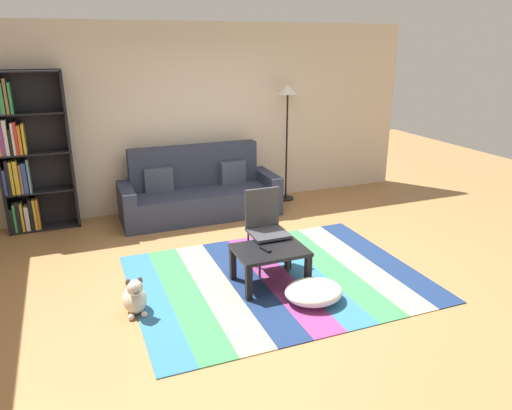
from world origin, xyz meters
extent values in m
plane|color=#9E7042|center=(0.00, 0.00, 0.00)|extent=(14.00, 14.00, 0.00)
cube|color=beige|center=(0.00, 2.55, 1.35)|extent=(6.80, 0.10, 2.70)
cube|color=teal|center=(-1.35, -0.24, 0.01)|extent=(0.34, 2.32, 0.01)
cube|color=#387F4C|center=(-1.01, -0.24, 0.01)|extent=(0.34, 2.32, 0.01)
cube|color=tan|center=(-0.67, -0.24, 0.01)|extent=(0.34, 2.32, 0.01)
cube|color=navy|center=(-0.34, -0.24, 0.01)|extent=(0.34, 2.32, 0.01)
cube|color=#843370|center=(0.00, -0.24, 0.01)|extent=(0.34, 2.32, 0.01)
cube|color=teal|center=(0.34, -0.24, 0.01)|extent=(0.34, 2.32, 0.01)
cube|color=#387F4C|center=(0.67, -0.24, 0.01)|extent=(0.34, 2.32, 0.01)
cube|color=tan|center=(1.01, -0.24, 0.01)|extent=(0.34, 2.32, 0.01)
cube|color=navy|center=(1.35, -0.24, 0.01)|extent=(0.34, 2.32, 0.01)
cube|color=#2D3347|center=(-0.23, 1.95, 0.20)|extent=(1.90, 0.80, 0.40)
cube|color=#2D3347|center=(-0.23, 2.25, 0.70)|extent=(1.90, 0.20, 0.60)
cube|color=#2D3347|center=(-1.27, 1.95, 0.28)|extent=(0.18, 0.80, 0.56)
cube|color=#2D3347|center=(0.81, 1.95, 0.28)|extent=(0.18, 0.80, 0.56)
cube|color=#42475B|center=(-0.78, 2.13, 0.56)|extent=(0.42, 0.19, 0.36)
cube|color=#42475B|center=(0.32, 2.13, 0.56)|extent=(0.42, 0.19, 0.36)
cube|color=black|center=(-1.90, 2.30, 1.05)|extent=(0.04, 0.28, 2.10)
cube|color=black|center=(-2.33, 2.43, 1.05)|extent=(0.90, 0.01, 2.10)
cube|color=black|center=(-2.33, 2.30, 0.02)|extent=(0.86, 0.28, 0.02)
cube|color=black|center=(-2.33, 2.30, 0.53)|extent=(0.86, 0.28, 0.02)
cube|color=black|center=(-2.33, 2.30, 1.05)|extent=(0.86, 0.28, 0.02)
cube|color=black|center=(-2.33, 2.30, 1.56)|extent=(0.86, 0.28, 0.02)
cube|color=black|center=(-2.33, 2.30, 2.08)|extent=(0.86, 0.28, 0.02)
cube|color=black|center=(-2.73, 2.26, 0.19)|extent=(0.04, 0.18, 0.33)
cube|color=green|center=(-2.69, 2.26, 0.22)|extent=(0.03, 0.18, 0.38)
cube|color=black|center=(-2.64, 2.29, 0.23)|extent=(0.04, 0.24, 0.41)
cube|color=gold|center=(-2.60, 2.27, 0.22)|extent=(0.03, 0.20, 0.38)
cube|color=silver|center=(-2.54, 2.27, 0.19)|extent=(0.05, 0.20, 0.33)
cube|color=black|center=(-2.49, 2.30, 0.24)|extent=(0.04, 0.26, 0.42)
cube|color=gold|center=(-2.44, 2.25, 0.23)|extent=(0.03, 0.16, 0.41)
cube|color=orange|center=(-2.40, 2.28, 0.24)|extent=(0.03, 0.21, 0.42)
cube|color=#334CB2|center=(-2.73, 2.27, 0.71)|extent=(0.03, 0.20, 0.33)
cube|color=black|center=(-2.68, 2.26, 0.77)|extent=(0.04, 0.18, 0.45)
cube|color=gold|center=(-2.64, 2.28, 0.76)|extent=(0.03, 0.22, 0.43)
cube|color=gold|center=(-2.59, 2.29, 0.76)|extent=(0.05, 0.24, 0.44)
cube|color=#8C6647|center=(-2.54, 2.26, 0.74)|extent=(0.03, 0.18, 0.39)
cube|color=#334CB2|center=(-2.49, 2.27, 0.74)|extent=(0.05, 0.20, 0.40)
cube|color=#668C99|center=(-2.44, 2.28, 0.77)|extent=(0.03, 0.22, 0.45)
cube|color=purple|center=(-2.68, 2.27, 1.29)|extent=(0.04, 0.19, 0.45)
cube|color=silver|center=(-2.63, 2.26, 1.28)|extent=(0.04, 0.17, 0.45)
cube|color=black|center=(-2.59, 2.30, 1.22)|extent=(0.03, 0.25, 0.33)
cube|color=silver|center=(-2.55, 2.27, 1.26)|extent=(0.03, 0.19, 0.41)
cube|color=red|center=(-2.52, 2.27, 1.27)|extent=(0.03, 0.20, 0.42)
cube|color=orange|center=(-2.48, 2.28, 1.24)|extent=(0.04, 0.22, 0.37)
cube|color=gold|center=(-2.43, 2.29, 1.25)|extent=(0.03, 0.25, 0.39)
cube|color=green|center=(-2.61, 2.30, 1.76)|extent=(0.05, 0.26, 0.38)
cube|color=#8C6647|center=(-2.56, 2.27, 1.79)|extent=(0.03, 0.20, 0.43)
cube|color=green|center=(-2.51, 2.26, 1.76)|extent=(0.03, 0.18, 0.38)
cube|color=black|center=(-0.12, -0.32, 0.39)|extent=(0.73, 0.55, 0.04)
cube|color=black|center=(-0.44, -0.56, 0.19)|extent=(0.06, 0.06, 0.36)
cube|color=black|center=(0.21, -0.56, 0.19)|extent=(0.06, 0.06, 0.36)
cube|color=black|center=(-0.44, -0.08, 0.19)|extent=(0.06, 0.06, 0.36)
cube|color=black|center=(0.21, -0.08, 0.19)|extent=(0.06, 0.06, 0.36)
ellipsoid|color=white|center=(0.14, -0.81, 0.11)|extent=(0.58, 0.50, 0.19)
ellipsoid|color=beige|center=(-1.51, -0.35, 0.13)|extent=(0.22, 0.30, 0.26)
sphere|color=beige|center=(-1.51, -0.45, 0.30)|extent=(0.15, 0.15, 0.15)
ellipsoid|color=#5B5750|center=(-1.51, -0.51, 0.29)|extent=(0.06, 0.07, 0.05)
ellipsoid|color=#5B5750|center=(-1.56, -0.43, 0.36)|extent=(0.05, 0.04, 0.08)
ellipsoid|color=#5B5750|center=(-1.46, -0.43, 0.36)|extent=(0.05, 0.04, 0.08)
sphere|color=beige|center=(-1.57, -0.48, 0.03)|extent=(0.06, 0.06, 0.06)
sphere|color=beige|center=(-1.45, -0.48, 0.03)|extent=(0.06, 0.06, 0.06)
cylinder|color=black|center=(1.27, 2.24, 0.01)|extent=(0.26, 0.26, 0.02)
cylinder|color=black|center=(1.27, 2.24, 0.85)|extent=(0.03, 0.03, 1.65)
cone|color=white|center=(1.27, 2.24, 1.74)|extent=(0.32, 0.32, 0.14)
cube|color=black|center=(-0.18, -0.34, 0.42)|extent=(0.08, 0.16, 0.02)
cube|color=#38383D|center=(0.00, 0.00, 0.44)|extent=(0.40, 0.40, 0.03)
cube|color=#38383D|center=(0.00, 0.18, 0.68)|extent=(0.40, 0.03, 0.44)
cylinder|color=#38383D|center=(-0.17, -0.17, 0.21)|extent=(0.02, 0.02, 0.42)
cylinder|color=#38383D|center=(0.17, -0.17, 0.21)|extent=(0.02, 0.02, 0.42)
cylinder|color=#38383D|center=(-0.17, 0.17, 0.21)|extent=(0.02, 0.02, 0.42)
cylinder|color=#38383D|center=(0.17, 0.17, 0.21)|extent=(0.02, 0.02, 0.42)
camera|label=1|loc=(-1.93, -4.47, 2.42)|focal=33.67mm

